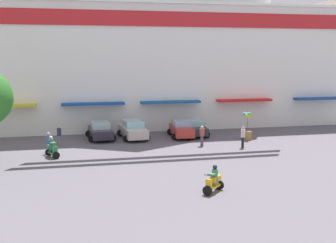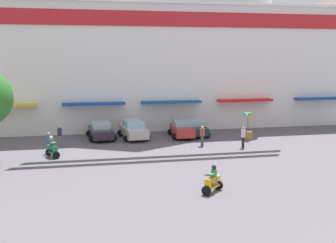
{
  "view_description": "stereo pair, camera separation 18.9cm",
  "coord_description": "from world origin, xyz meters",
  "px_view_note": "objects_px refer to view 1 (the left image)",
  "views": [
    {
      "loc": [
        -8.91,
        -9.5,
        7.19
      ],
      "look_at": [
        -2.45,
        19.87,
        2.54
      ],
      "focal_mm": 45.51,
      "sensor_mm": 36.0,
      "label": 1
    },
    {
      "loc": [
        -8.73,
        -9.54,
        7.19
      ],
      "look_at": [
        -2.45,
        19.87,
        2.54
      ],
      "focal_mm": 45.51,
      "sensor_mm": 36.0,
      "label": 2
    }
  ],
  "objects_px": {
    "pedestrian_1": "(49,142)",
    "parked_car_3": "(194,128)",
    "scooter_rider_1": "(52,149)",
    "pedestrian_3": "(243,136)",
    "balloon_vendor_cart": "(247,129)",
    "parked_car_2": "(181,129)",
    "parked_car_0": "(100,130)",
    "scooter_rider_5": "(214,181)",
    "pedestrian_0": "(59,134)",
    "parked_car_1": "(133,130)",
    "pedestrian_2": "(202,135)"
  },
  "relations": [
    {
      "from": "pedestrian_1",
      "to": "parked_car_3",
      "type": "bearing_deg",
      "value": 20.32
    },
    {
      "from": "scooter_rider_1",
      "to": "pedestrian_1",
      "type": "height_order",
      "value": "pedestrian_1"
    },
    {
      "from": "parked_car_3",
      "to": "pedestrian_1",
      "type": "height_order",
      "value": "pedestrian_1"
    },
    {
      "from": "scooter_rider_1",
      "to": "pedestrian_3",
      "type": "height_order",
      "value": "pedestrian_3"
    },
    {
      "from": "scooter_rider_1",
      "to": "balloon_vendor_cart",
      "type": "height_order",
      "value": "balloon_vendor_cart"
    },
    {
      "from": "parked_car_2",
      "to": "scooter_rider_1",
      "type": "distance_m",
      "value": 12.12
    },
    {
      "from": "parked_car_0",
      "to": "parked_car_3",
      "type": "relative_size",
      "value": 1.08
    },
    {
      "from": "parked_car_0",
      "to": "pedestrian_1",
      "type": "bearing_deg",
      "value": -130.29
    },
    {
      "from": "parked_car_2",
      "to": "scooter_rider_1",
      "type": "xyz_separation_m",
      "value": [
        -10.88,
        -5.34,
        -0.13
      ]
    },
    {
      "from": "scooter_rider_5",
      "to": "balloon_vendor_cart",
      "type": "xyz_separation_m",
      "value": [
        7.45,
        13.24,
        0.29
      ]
    },
    {
      "from": "parked_car_3",
      "to": "pedestrian_0",
      "type": "bearing_deg",
      "value": -169.59
    },
    {
      "from": "parked_car_1",
      "to": "pedestrian_2",
      "type": "bearing_deg",
      "value": -40.48
    },
    {
      "from": "pedestrian_3",
      "to": "balloon_vendor_cart",
      "type": "bearing_deg",
      "value": 62.02
    },
    {
      "from": "pedestrian_2",
      "to": "pedestrian_0",
      "type": "bearing_deg",
      "value": 168.36
    },
    {
      "from": "parked_car_2",
      "to": "parked_car_0",
      "type": "bearing_deg",
      "value": 174.2
    },
    {
      "from": "pedestrian_0",
      "to": "parked_car_1",
      "type": "bearing_deg",
      "value": 17.53
    },
    {
      "from": "pedestrian_0",
      "to": "pedestrian_2",
      "type": "relative_size",
      "value": 1.04
    },
    {
      "from": "pedestrian_2",
      "to": "pedestrian_3",
      "type": "relative_size",
      "value": 0.96
    },
    {
      "from": "scooter_rider_1",
      "to": "scooter_rider_5",
      "type": "relative_size",
      "value": 1.04
    },
    {
      "from": "parked_car_0",
      "to": "parked_car_1",
      "type": "height_order",
      "value": "parked_car_1"
    },
    {
      "from": "parked_car_0",
      "to": "parked_car_2",
      "type": "bearing_deg",
      "value": -5.8
    },
    {
      "from": "scooter_rider_5",
      "to": "pedestrian_2",
      "type": "bearing_deg",
      "value": 76.1
    },
    {
      "from": "scooter_rider_5",
      "to": "pedestrian_0",
      "type": "distance_m",
      "value": 16.1
    },
    {
      "from": "scooter_rider_1",
      "to": "pedestrian_3",
      "type": "bearing_deg",
      "value": 0.07
    },
    {
      "from": "parked_car_1",
      "to": "scooter_rider_1",
      "type": "bearing_deg",
      "value": -139.26
    },
    {
      "from": "parked_car_2",
      "to": "pedestrian_0",
      "type": "relative_size",
      "value": 2.34
    },
    {
      "from": "pedestrian_2",
      "to": "balloon_vendor_cart",
      "type": "distance_m",
      "value": 4.95
    },
    {
      "from": "parked_car_1",
      "to": "parked_car_0",
      "type": "bearing_deg",
      "value": 172.33
    },
    {
      "from": "parked_car_2",
      "to": "pedestrian_3",
      "type": "height_order",
      "value": "pedestrian_3"
    },
    {
      "from": "parked_car_1",
      "to": "pedestrian_1",
      "type": "height_order",
      "value": "parked_car_1"
    },
    {
      "from": "parked_car_1",
      "to": "balloon_vendor_cart",
      "type": "bearing_deg",
      "value": -14.44
    },
    {
      "from": "parked_car_2",
      "to": "pedestrian_1",
      "type": "distance_m",
      "value": 11.89
    },
    {
      "from": "scooter_rider_1",
      "to": "scooter_rider_5",
      "type": "bearing_deg",
      "value": -48.88
    },
    {
      "from": "scooter_rider_1",
      "to": "balloon_vendor_cart",
      "type": "bearing_deg",
      "value": 11.18
    },
    {
      "from": "scooter_rider_5",
      "to": "pedestrian_3",
      "type": "distance_m",
      "value": 11.59
    },
    {
      "from": "parked_car_1",
      "to": "pedestrian_3",
      "type": "bearing_deg",
      "value": -35.55
    },
    {
      "from": "pedestrian_2",
      "to": "parked_car_2",
      "type": "bearing_deg",
      "value": 100.31
    },
    {
      "from": "scooter_rider_1",
      "to": "pedestrian_0",
      "type": "height_order",
      "value": "pedestrian_0"
    },
    {
      "from": "pedestrian_0",
      "to": "parked_car_2",
      "type": "bearing_deg",
      "value": 8.76
    },
    {
      "from": "parked_car_1",
      "to": "scooter_rider_1",
      "type": "relative_size",
      "value": 2.92
    },
    {
      "from": "parked_car_0",
      "to": "balloon_vendor_cart",
      "type": "relative_size",
      "value": 1.76
    },
    {
      "from": "balloon_vendor_cart",
      "to": "parked_car_1",
      "type": "bearing_deg",
      "value": 165.56
    },
    {
      "from": "pedestrian_2",
      "to": "pedestrian_3",
      "type": "bearing_deg",
      "value": -25.52
    },
    {
      "from": "pedestrian_0",
      "to": "parked_car_3",
      "type": "bearing_deg",
      "value": 10.41
    },
    {
      "from": "scooter_rider_5",
      "to": "pedestrian_2",
      "type": "distance_m",
      "value": 11.8
    },
    {
      "from": "scooter_rider_5",
      "to": "pedestrian_0",
      "type": "bearing_deg",
      "value": 121.31
    },
    {
      "from": "scooter_rider_1",
      "to": "balloon_vendor_cart",
      "type": "relative_size",
      "value": 0.63
    },
    {
      "from": "pedestrian_2",
      "to": "pedestrian_3",
      "type": "xyz_separation_m",
      "value": [
        2.92,
        -1.4,
        0.05
      ]
    },
    {
      "from": "parked_car_2",
      "to": "balloon_vendor_cart",
      "type": "xyz_separation_m",
      "value": [
        5.33,
        -2.13,
        0.15
      ]
    },
    {
      "from": "pedestrian_0",
      "to": "pedestrian_3",
      "type": "xyz_separation_m",
      "value": [
        14.12,
        -3.7,
        0.0
      ]
    }
  ]
}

